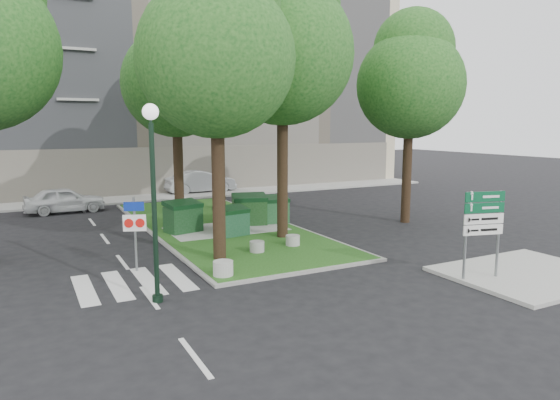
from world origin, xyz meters
TOP-DOWN VIEW (x-y plane):
  - ground at (0.00, 0.00)m, footprint 120.00×120.00m
  - median_island at (0.50, 8.00)m, footprint 6.00×16.00m
  - median_kerb at (0.50, 8.00)m, footprint 6.30×16.30m
  - sidewalk_corner at (6.50, -3.50)m, footprint 5.00×4.00m
  - building_sidewalk at (0.00, 18.50)m, footprint 42.00×3.00m
  - zebra_crossing at (-3.75, 1.50)m, footprint 5.00×3.00m
  - apartment_building at (0.00, 26.00)m, footprint 41.00×12.00m
  - tree_median_near_left at (-1.41, 2.56)m, footprint 5.20×5.20m
  - tree_median_near_right at (2.09, 4.56)m, footprint 5.60×5.60m
  - tree_median_mid at (-0.91, 9.06)m, footprint 4.80×4.80m
  - tree_median_far at (2.29, 12.06)m, footprint 5.80×5.80m
  - tree_street_right at (9.09, 5.06)m, footprint 5.00×5.00m
  - dumpster_a at (-1.36, 7.28)m, footprint 1.68×1.36m
  - dumpster_b at (0.24, 5.72)m, footprint 1.45×1.13m
  - dumpster_c at (1.84, 7.46)m, footprint 1.77×1.44m
  - dumpster_d at (3.00, 7.34)m, footprint 1.50×1.15m
  - bollard_left at (-2.10, 0.61)m, footprint 0.62×0.62m
  - bollard_right at (1.66, 3.00)m, footprint 0.54×0.54m
  - bollard_mid at (0.03, 2.74)m, footprint 0.54×0.54m
  - litter_bin at (3.20, 11.54)m, footprint 0.46×0.46m
  - street_lamp at (-4.38, -0.44)m, footprint 0.42×0.42m
  - traffic_sign_pole at (-4.28, 2.68)m, footprint 0.69×0.30m
  - directional_sign at (4.70, -3.17)m, footprint 1.28×0.37m
  - car_white at (-5.42, 15.50)m, footprint 4.14×1.81m
  - car_silver at (3.50, 19.50)m, footprint 4.90×1.97m

SIDE VIEW (x-z plane):
  - ground at x=0.00m, z-range 0.00..0.00m
  - zebra_crossing at x=-3.75m, z-range 0.00..0.01m
  - median_kerb at x=0.50m, z-range 0.00..0.10m
  - median_island at x=0.50m, z-range 0.00..0.12m
  - sidewalk_corner at x=6.50m, z-range 0.00..0.12m
  - building_sidewalk at x=0.00m, z-range 0.00..0.12m
  - bollard_mid at x=0.03m, z-range 0.12..0.50m
  - bollard_right at x=1.66m, z-range 0.12..0.51m
  - bollard_left at x=-2.10m, z-range 0.12..0.56m
  - litter_bin at x=3.20m, z-range 0.12..0.92m
  - car_white at x=-5.42m, z-range 0.00..1.39m
  - dumpster_b at x=0.24m, z-range 0.09..1.32m
  - dumpster_d at x=3.00m, z-range 0.09..1.38m
  - dumpster_a at x=-1.36m, z-range 0.09..1.46m
  - car_silver at x=3.50m, z-range 0.00..1.58m
  - dumpster_c at x=1.84m, z-range 0.09..1.53m
  - traffic_sign_pole at x=-4.28m, z-range 0.34..2.76m
  - directional_sign at x=4.70m, z-range 0.55..3.17m
  - street_lamp at x=-4.38m, z-range 0.67..5.89m
  - tree_median_mid at x=-0.91m, z-range 1.98..11.97m
  - tree_street_right at x=9.09m, z-range 1.95..12.02m
  - tree_median_near_left at x=-1.41m, z-range 2.05..12.58m
  - tree_median_near_right at x=2.09m, z-range 2.26..13.72m
  - apartment_building at x=0.00m, z-range 0.00..16.00m
  - tree_median_far at x=2.29m, z-range 2.36..14.28m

